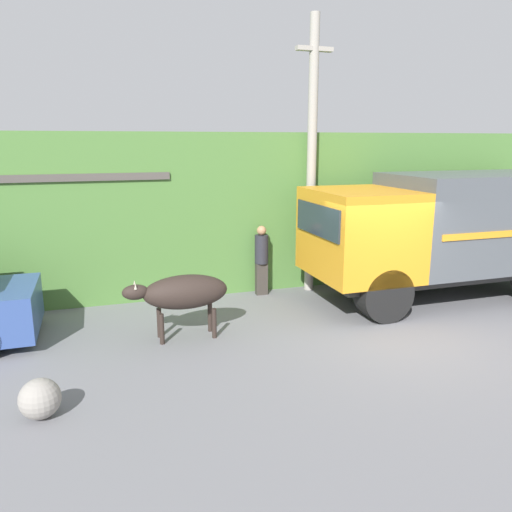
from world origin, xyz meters
The scene contains 8 objects.
ground_plane centered at (0.00, 0.00, 0.00)m, with size 60.00×60.00×0.00m, color slate.
hillside_embankment centered at (0.00, 6.23, 1.95)m, with size 32.00×5.56×3.91m.
building_backdrop centered at (-6.92, 4.73, 1.52)m, with size 6.24×2.70×3.02m.
cargo_truck centered at (2.49, 1.55, 1.71)m, with size 6.73×2.47×2.96m.
brown_cow centered at (-3.99, 0.95, 0.90)m, with size 1.98×0.66×1.24m.
pedestrian_on_hill centered at (-1.68, 3.15, 0.95)m, with size 0.34×0.34×1.72m.
utility_pole centered at (-0.40, 3.19, 3.39)m, with size 0.90×0.23×6.56m.
roadside_rock centered at (-6.36, -1.28, 0.28)m, with size 0.56×0.56×0.56m.
Camera 1 is at (-5.46, -8.05, 3.70)m, focal length 35.00 mm.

